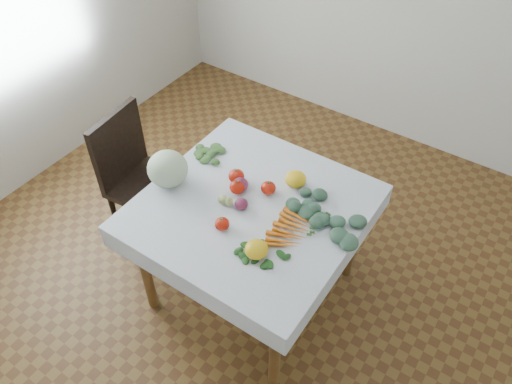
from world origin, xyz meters
TOP-DOWN VIEW (x-y plane):
  - ground at (0.00, 0.00)m, footprint 4.00×4.00m
  - table at (0.00, 0.00)m, footprint 1.00×1.00m
  - tablecloth at (0.00, 0.00)m, footprint 1.12×1.12m
  - chair at (-0.89, 0.01)m, footprint 0.47×0.47m
  - cabbage at (-0.48, -0.11)m, footprint 0.25×0.25m
  - tomato_a at (-0.18, 0.11)m, footprint 0.11×0.11m
  - tomato_b at (0.02, 0.13)m, footprint 0.10×0.10m
  - tomato_c at (-0.12, 0.04)m, footprint 0.09×0.09m
  - tomato_d at (-0.03, -0.22)m, footprint 0.09×0.09m
  - heirloom_back at (0.11, 0.27)m, footprint 0.13×0.13m
  - heirloom_front at (0.20, -0.26)m, footprint 0.15×0.15m
  - onion_a at (-0.04, -0.05)m, footprint 0.07×0.07m
  - onion_b at (-0.12, 0.07)m, footprint 0.11×0.11m
  - tomatillo_cluster at (-0.08, -0.04)m, footprint 0.09×0.11m
  - carrot_bunch at (0.27, -0.03)m, footprint 0.19×0.33m
  - kale_bunch at (0.37, 0.11)m, footprint 0.40×0.31m
  - basil_bunch at (0.23, -0.25)m, footprint 0.22×0.19m
  - dill_bunch at (-0.41, 0.20)m, footprint 0.22×0.22m

SIDE VIEW (x-z plane):
  - ground at x=0.00m, z-range 0.00..0.00m
  - chair at x=-0.89m, z-range 0.07..1.01m
  - table at x=0.00m, z-range 0.28..1.03m
  - tablecloth at x=0.00m, z-range 0.75..0.76m
  - basil_bunch at x=0.23m, z-range 0.76..0.77m
  - dill_bunch at x=-0.41m, z-range 0.76..0.78m
  - carrot_bunch at x=0.27m, z-range 0.76..0.78m
  - tomatillo_cluster at x=-0.08m, z-range 0.76..0.80m
  - kale_bunch at x=0.37m, z-range 0.76..0.81m
  - onion_a at x=-0.04m, z-range 0.76..0.82m
  - tomato_d at x=-0.03m, z-range 0.76..0.82m
  - tomato_b at x=0.02m, z-range 0.76..0.83m
  - onion_b at x=-0.12m, z-range 0.76..0.83m
  - tomato_c at x=-0.12m, z-range 0.76..0.83m
  - tomato_a at x=-0.18m, z-range 0.76..0.83m
  - heirloom_front at x=0.20m, z-range 0.76..0.84m
  - heirloom_back at x=0.11m, z-range 0.76..0.84m
  - cabbage at x=-0.48m, z-range 0.76..0.96m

